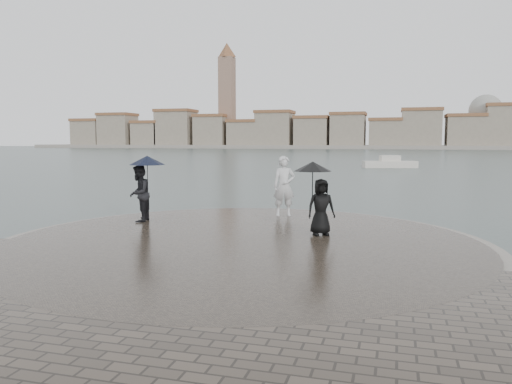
% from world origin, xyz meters
% --- Properties ---
extents(ground, '(400.00, 400.00, 0.00)m').
position_xyz_m(ground, '(0.00, 0.00, 0.00)').
color(ground, '#2B3835').
rests_on(ground, ground).
extents(kerb_ring, '(12.50, 12.50, 0.32)m').
position_xyz_m(kerb_ring, '(0.00, 3.50, 0.16)').
color(kerb_ring, gray).
rests_on(kerb_ring, ground).
extents(quay_tip, '(11.90, 11.90, 0.36)m').
position_xyz_m(quay_tip, '(0.00, 3.50, 0.18)').
color(quay_tip, '#2D261E').
rests_on(quay_tip, ground).
extents(statue, '(0.83, 0.67, 1.99)m').
position_xyz_m(statue, '(0.14, 7.77, 1.36)').
color(statue, silver).
rests_on(statue, quay_tip).
extents(visitor_left, '(1.22, 1.14, 2.04)m').
position_xyz_m(visitor_left, '(-3.85, 5.39, 1.50)').
color(visitor_left, black).
rests_on(visitor_left, quay_tip).
extents(visitor_right, '(1.20, 1.03, 1.95)m').
position_xyz_m(visitor_right, '(1.73, 4.73, 1.48)').
color(visitor_right, black).
rests_on(visitor_right, quay_tip).
extents(far_skyline, '(260.00, 20.00, 37.00)m').
position_xyz_m(far_skyline, '(-6.29, 160.71, 5.61)').
color(far_skyline, gray).
rests_on(far_skyline, ground).
extents(boats, '(20.15, 4.61, 1.50)m').
position_xyz_m(boats, '(10.29, 44.57, 0.38)').
color(boats, beige).
rests_on(boats, ground).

